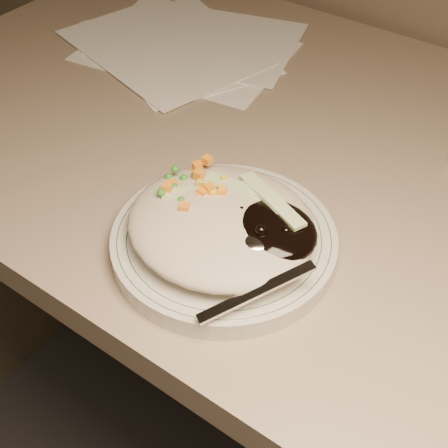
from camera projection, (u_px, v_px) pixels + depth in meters
The scene contains 5 objects.
desk at pixel (353, 288), 0.87m from camera, with size 1.40×0.70×0.74m.
plate at pixel (224, 242), 0.64m from camera, with size 0.23×0.23×0.02m, color silver.
plate_rim at pixel (224, 235), 0.63m from camera, with size 0.22×0.22×0.00m.
meal at pixel (227, 222), 0.62m from camera, with size 0.21×0.19×0.05m.
papers at pixel (182, 46), 0.96m from camera, with size 0.37×0.34×0.00m.
Camera 1 is at (0.19, 0.81, 1.21)m, focal length 50.00 mm.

